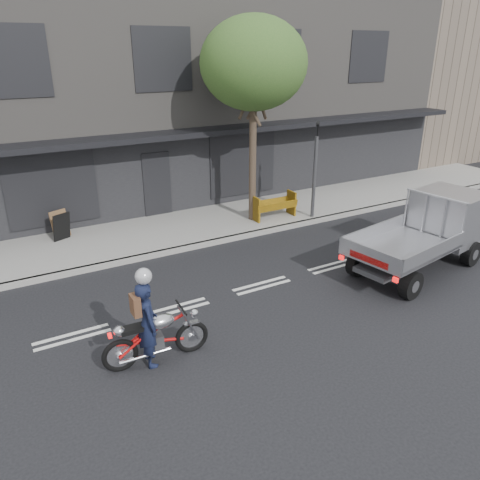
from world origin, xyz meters
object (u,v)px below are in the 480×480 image
object	(u,v)px
rider	(148,324)
flatbed_ute	(440,222)
construction_barrier	(278,207)
street_tree	(254,64)
sandwich_board	(62,227)
motorcycle	(156,336)
traffic_light_pole	(314,176)

from	to	relation	value
rider	flatbed_ute	distance (m)	8.87
flatbed_ute	construction_barrier	distance (m)	5.38
street_tree	construction_barrier	xyz separation A→B (m)	(0.74, -0.49, -4.68)
sandwich_board	motorcycle	bearing A→B (deg)	-108.32
rider	sandwich_board	size ratio (longest dim) A/B	1.97
rider	flatbed_ute	world-z (taller)	flatbed_ute
traffic_light_pole	sandwich_board	xyz separation A→B (m)	(-8.19, 2.06, -1.05)
street_tree	flatbed_ute	distance (m)	7.37
flatbed_ute	sandwich_board	xyz separation A→B (m)	(-9.22, 6.53, -0.59)
motorcycle	flatbed_ute	distance (m)	8.74
flatbed_ute	sandwich_board	bearing A→B (deg)	135.06
flatbed_ute	traffic_light_pole	bearing A→B (deg)	93.41
rider	construction_barrier	bearing A→B (deg)	-46.92
street_tree	flatbed_ute	xyz separation A→B (m)	(3.04, -5.33, -4.09)
street_tree	sandwich_board	xyz separation A→B (m)	(-6.19, 1.21, -4.68)
motorcycle	flatbed_ute	world-z (taller)	flatbed_ute
traffic_light_pole	construction_barrier	size ratio (longest dim) A/B	2.17
rider	construction_barrier	distance (m)	8.48
sandwich_board	traffic_light_pole	bearing A→B (deg)	-36.65
sandwich_board	rider	bearing A→B (deg)	-109.54
motorcycle	flatbed_ute	xyz separation A→B (m)	(8.70, 0.53, 0.62)
motorcycle	sandwich_board	xyz separation A→B (m)	(-0.52, 7.06, 0.03)
motorcycle	sandwich_board	size ratio (longest dim) A/B	2.40
street_tree	sandwich_board	world-z (taller)	street_tree
rider	flatbed_ute	xyz separation A→B (m)	(8.85, 0.53, 0.31)
sandwich_board	street_tree	bearing A→B (deg)	-33.58
construction_barrier	street_tree	bearing A→B (deg)	146.39
motorcycle	rider	xyz separation A→B (m)	(-0.15, 0.00, 0.31)
construction_barrier	sandwich_board	xyz separation A→B (m)	(-6.93, 1.70, -0.00)
street_tree	rider	xyz separation A→B (m)	(-5.81, -5.86, -4.40)
street_tree	sandwich_board	bearing A→B (deg)	168.98
construction_barrier	sandwich_board	world-z (taller)	construction_barrier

